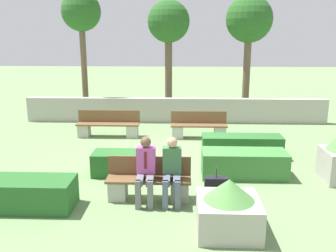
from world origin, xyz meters
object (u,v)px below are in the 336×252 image
Objects in this scene: bench_left_side at (108,127)px; tree_leftmost at (81,15)px; bench_front at (149,184)px; person_seated_woman at (172,167)px; tree_center_right at (249,21)px; person_seated_man at (146,167)px; planter_corner_left at (228,208)px; bench_right_side at (199,128)px; suitcase at (216,191)px; tree_center_left at (169,24)px.

tree_leftmost is at bearing 116.44° from bench_left_side.
bench_front is 1.30× the size of person_seated_woman.
tree_center_right is (6.67, 0.35, -0.26)m from tree_leftmost.
person_seated_man reaches higher than planter_corner_left.
person_seated_man is at bearing -68.11° from tree_leftmost.
person_seated_woman is (-0.75, -4.87, 0.41)m from bench_right_side.
suitcase is (0.88, -0.14, -0.44)m from person_seated_woman.
bench_left_side reaches higher than suitcase.
bench_left_side is at bearing 110.33° from bench_front.
tree_center_left is at bearing 99.14° from bench_right_side.
bench_right_side is 5.12m from tree_center_left.
bench_left_side is 5.43m from person_seated_woman.
bench_left_side is at bearing -117.36° from tree_center_left.
tree_leftmost is at bearing 111.89° from person_seated_man.
tree_leftmost reaches higher than person_seated_man.
bench_left_side is 6.90m from planter_corner_left.
tree_center_left reaches higher than bench_right_side.
tree_center_right is at bearing 68.42° from bench_front.
bench_front is at bearing 138.95° from planter_corner_left.
bench_left_side is 1.13× the size of bench_right_side.
tree_center_left is (-0.38, 8.55, 2.97)m from person_seated_woman.
bench_front is 1.63× the size of planter_corner_left.
bench_right_side is at bearing 75.41° from bench_front.
person_seated_woman is at bearing -64.99° from tree_leftmost.
bench_right_side is 1.37× the size of person_seated_man.
bench_front is 1.39m from suitcase.
bench_left_side is at bearing 121.74° from suitcase.
suitcase is (1.36, -0.28, -0.03)m from bench_front.
bench_front and bench_left_side have the same top height.
planter_corner_left is 0.22× the size of tree_center_right.
bench_right_side is at bearing 92.39° from planter_corner_left.
bench_left_side is 2.60× the size of suitcase.
person_seated_man is (1.72, -4.92, 0.40)m from bench_left_side.
person_seated_woman is 1.25× the size of planter_corner_left.
tree_leftmost is 3.48m from tree_center_left.
tree_center_right reaches higher than person_seated_man.
planter_corner_left is at bearing -81.90° from tree_center_left.
bench_right_side is 0.39× the size of tree_center_left.
bench_front is 1.97m from planter_corner_left.
tree_leftmost is at bearing 119.42° from suitcase.
bench_left_side is at bearing 109.30° from person_seated_man.
person_seated_woman is 9.06m from tree_center_left.
person_seated_woman is 9.64m from tree_leftmost.
tree_leftmost is (-3.34, 8.06, 3.75)m from bench_front.
tree_center_left reaches higher than suitcase.
bench_left_side is at bearing -144.64° from tree_center_right.
tree_leftmost is (-4.70, 8.34, 3.77)m from suitcase.
bench_right_side is at bearing -119.66° from tree_center_right.
planter_corner_left reaches higher than suitcase.
tree_center_right is at bearing -0.12° from tree_center_left.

